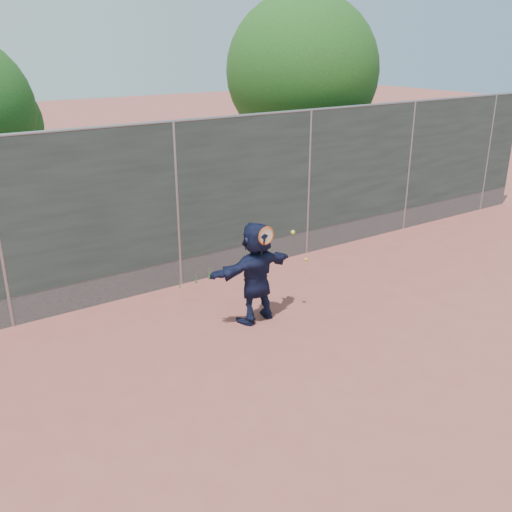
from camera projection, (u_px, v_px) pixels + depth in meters
ground at (296, 367)px, 7.98m from camera, size 80.00×80.00×0.00m
player at (256, 272)px, 9.04m from camera, size 1.58×0.61×1.66m
ball_ground at (306, 259)px, 11.79m from camera, size 0.07×0.07×0.07m
fence at (177, 202)px, 10.13m from camera, size 20.00×0.06×3.03m
swing_action at (269, 236)px, 8.72m from camera, size 0.73×0.13×0.51m
tree_right at (307, 75)px, 13.64m from camera, size 3.78×3.60×5.39m
weed_clump at (198, 276)px, 10.70m from camera, size 0.68×0.07×0.30m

